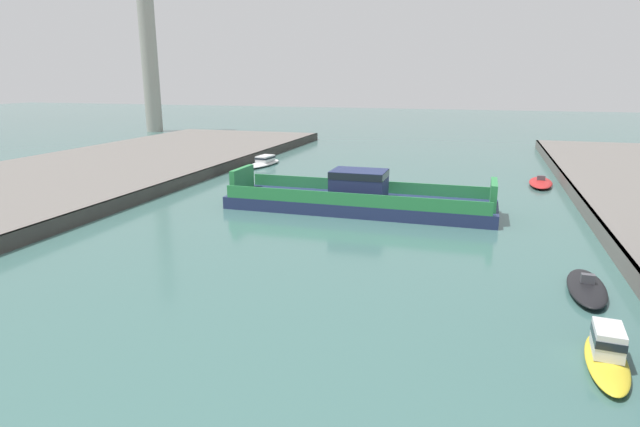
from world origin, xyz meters
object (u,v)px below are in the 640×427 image
object	(u,v)px
moored_boat_mid_right	(607,352)
moored_boat_far_right	(587,287)
moored_boat_near_left	(541,183)
smokestack_distant_a	(147,33)
chain_ferry	(359,198)
moored_boat_near_right	(264,162)

from	to	relation	value
moored_boat_mid_right	moored_boat_far_right	xyz separation A→B (m)	(0.54, 8.07, -0.30)
moored_boat_near_left	moored_boat_mid_right	xyz separation A→B (m)	(-0.90, -39.55, 0.29)
moored_boat_near_left	smokestack_distant_a	size ratio (longest dim) A/B	0.18
moored_boat_mid_right	smokestack_distant_a	xyz separation A→B (m)	(-75.50, 79.53, 20.16)
moored_boat_mid_right	chain_ferry	bearing A→B (deg)	124.97
moored_boat_mid_right	smokestack_distant_a	size ratio (longest dim) A/B	0.14
smokestack_distant_a	moored_boat_mid_right	bearing A→B (deg)	-46.49
moored_boat_far_right	moored_boat_mid_right	bearing A→B (deg)	-93.81
chain_ferry	moored_boat_near_left	distance (m)	23.83
chain_ferry	moored_boat_far_right	world-z (taller)	chain_ferry
moored_boat_near_right	moored_boat_far_right	distance (m)	49.10
moored_boat_near_right	moored_boat_far_right	size ratio (longest dim) A/B	1.34
moored_boat_near_left	chain_ferry	bearing A→B (deg)	-134.43
chain_ferry	moored_boat_near_right	distance (m)	27.40
smokestack_distant_a	moored_boat_near_left	bearing A→B (deg)	-27.62
smokestack_distant_a	chain_ferry	bearing A→B (deg)	-43.65
moored_boat_near_left	moored_boat_far_right	bearing A→B (deg)	-90.66
moored_boat_near_right	moored_boat_far_right	xyz separation A→B (m)	(34.30, -35.13, -0.18)
moored_boat_near_left	moored_boat_near_right	distance (m)	34.85
chain_ferry	moored_boat_far_right	distance (m)	21.82
moored_boat_near_left	smokestack_distant_a	bearing A→B (deg)	152.38
moored_boat_far_right	chain_ferry	bearing A→B (deg)	138.40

